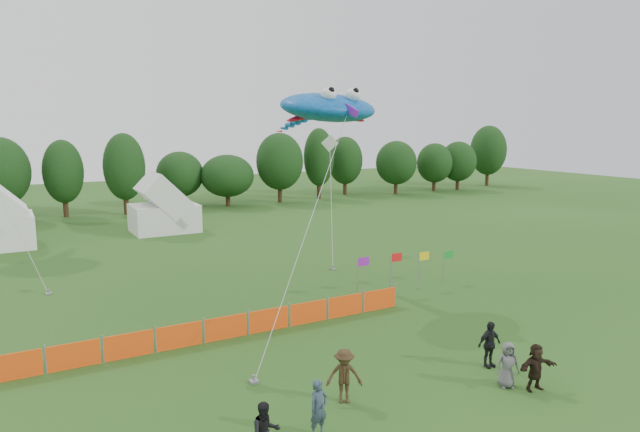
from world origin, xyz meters
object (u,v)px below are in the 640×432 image
spectator_d (489,344)px  spectator_f (536,367)px  spectator_c (344,376)px  spectator_e (507,365)px  spectator_a (319,408)px  stingray_kite (325,108)px  barrier_fence (226,328)px  tent_right (164,209)px  tent_left (0,221)px

spectator_d → spectator_f: spectator_d is taller
spectator_c → spectator_e: spectator_c is taller
spectator_a → spectator_c: 2.20m
spectator_a → stingray_kite: size_ratio=0.11×
stingray_kite → barrier_fence: bearing=-151.5°
tent_right → spectator_e: bearing=-85.0°
tent_left → spectator_d: bearing=-64.2°
spectator_f → stingray_kite: (-0.57, 13.58, 9.05)m
tent_right → spectator_d: bearing=-83.6°
tent_left → spectator_e: bearing=-66.2°
spectator_e → spectator_d: bearing=90.3°
tent_left → spectator_f: 38.42m
spectator_a → tent_right: bearing=72.4°
tent_left → spectator_d: size_ratio=2.53×
tent_right → spectator_a: (-4.22, -34.32, -1.05)m
tent_right → spectator_a: bearing=-97.0°
barrier_fence → tent_right: bearing=81.2°
tent_left → spectator_e: 37.57m
spectator_a → spectator_d: 8.03m
spectator_c → spectator_e: size_ratio=1.13×
barrier_fence → spectator_f: 12.39m
spectator_c → spectator_f: 6.69m
tent_right → spectator_f: (3.72, -35.44, -1.09)m
spectator_a → spectator_f: (7.94, -1.11, -0.04)m
spectator_c → spectator_d: spectator_c is taller
spectator_d → stingray_kite: 14.54m
spectator_a → tent_left: bearing=92.5°
spectator_d → tent_left: bearing=118.0°
tent_left → spectator_c: size_ratio=2.44×
barrier_fence → tent_left: bearing=107.9°
spectator_f → spectator_d: bearing=97.8°
spectator_e → spectator_f: bearing=-18.0°
tent_right → barrier_fence: tent_right is taller
tent_left → stingray_kite: (15.27, -21.41, 7.87)m
tent_right → spectator_f: size_ratio=3.25×
tent_left → stingray_kite: bearing=-54.5°
tent_right → spectator_e: size_ratio=3.29×
spectator_c → spectator_d: 6.24m
tent_left → spectator_e: tent_left is taller
tent_left → barrier_fence: (8.16, -25.28, -1.50)m
tent_right → spectator_e: (3.04, -34.80, -1.10)m
spectator_e → stingray_kite: 15.80m
spectator_a → spectator_e: spectator_a is taller
spectator_c → spectator_a: bearing=-113.1°
spectator_e → tent_left: bearing=138.7°
tent_left → tent_right: tent_left is taller
tent_right → barrier_fence: 26.07m
tent_left → spectator_d: tent_left is taller
spectator_c → spectator_e: 5.83m
tent_left → spectator_d: 36.47m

